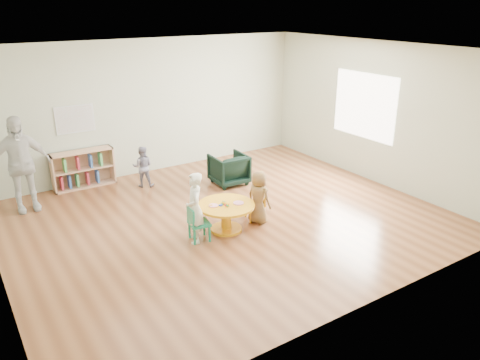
{
  "coord_description": "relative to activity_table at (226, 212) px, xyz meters",
  "views": [
    {
      "loc": [
        -3.77,
        -6.19,
        3.49
      ],
      "look_at": [
        0.07,
        -0.3,
        0.79
      ],
      "focal_mm": 35.0,
      "sensor_mm": 36.0,
      "label": 1
    }
  ],
  "objects": [
    {
      "name": "child_left",
      "position": [
        -0.59,
        -0.05,
        0.24
      ],
      "size": [
        0.4,
        0.48,
        1.12
      ],
      "primitive_type": "imported",
      "rotation": [
        0.0,
        0.0,
        -1.96
      ],
      "color": "white",
      "rests_on": "ground"
    },
    {
      "name": "adult_caretaker",
      "position": [
        -2.56,
        2.62,
        0.54
      ],
      "size": [
        1.01,
        0.43,
        1.71
      ],
      "primitive_type": "imported",
      "rotation": [
        0.0,
        0.0,
        0.01
      ],
      "color": "silver",
      "rests_on": "ground"
    },
    {
      "name": "alphabet_poster",
      "position": [
        -1.37,
        3.34,
        1.03
      ],
      "size": [
        0.74,
        0.01,
        0.54
      ],
      "color": "silver",
      "rests_on": "ground"
    },
    {
      "name": "toddler",
      "position": [
        -0.38,
        2.55,
        0.1
      ],
      "size": [
        0.51,
        0.47,
        0.83
      ],
      "primitive_type": "imported",
      "rotation": [
        0.0,
        0.0,
        2.63
      ],
      "color": "#1A193F",
      "rests_on": "ground"
    },
    {
      "name": "kid_chair_left",
      "position": [
        -0.57,
        -0.05,
        -0.01
      ],
      "size": [
        0.35,
        0.35,
        0.57
      ],
      "rotation": [
        0.0,
        0.0,
        -1.73
      ],
      "color": "#18855F",
      "rests_on": "ground"
    },
    {
      "name": "child_right",
      "position": [
        0.6,
        -0.04,
        0.14
      ],
      "size": [
        0.4,
        0.5,
        0.91
      ],
      "primitive_type": "imported",
      "rotation": [
        0.0,
        0.0,
        1.84
      ],
      "color": "#C78A16",
      "rests_on": "ground"
    },
    {
      "name": "armchair",
      "position": [
        1.14,
        1.74,
        -0.0
      ],
      "size": [
        0.69,
        0.71,
        0.62
      ],
      "primitive_type": "imported",
      "rotation": [
        0.0,
        0.0,
        3.1
      ],
      "color": "black",
      "rests_on": "ground"
    },
    {
      "name": "activity_table",
      "position": [
        0.0,
        0.0,
        0.0
      ],
      "size": [
        0.92,
        0.92,
        0.5
      ],
      "rotation": [
        0.0,
        0.0,
        -0.17
      ],
      "color": "orange",
      "rests_on": "ground"
    },
    {
      "name": "bookshelf",
      "position": [
        -1.39,
        3.21,
        0.05
      ],
      "size": [
        1.2,
        0.3,
        0.75
      ],
      "color": "tan",
      "rests_on": "ground"
    },
    {
      "name": "room",
      "position": [
        0.24,
        0.36,
        1.58
      ],
      "size": [
        7.1,
        7.0,
        2.8
      ],
      "color": "brown",
      "rests_on": "ground"
    },
    {
      "name": "kid_chair_right",
      "position": [
        0.66,
        0.08,
        -0.02
      ],
      "size": [
        0.36,
        0.36,
        0.55
      ],
      "rotation": [
        0.0,
        0.0,
        1.33
      ],
      "color": "orange",
      "rests_on": "ground"
    }
  ]
}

